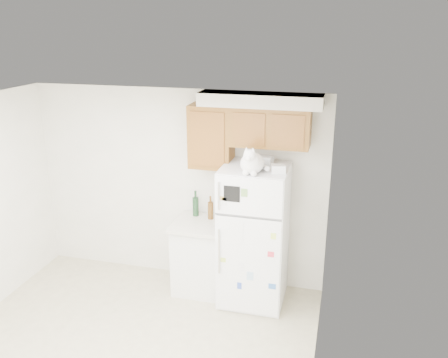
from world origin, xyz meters
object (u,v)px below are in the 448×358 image
(base_counter, at_px, (200,256))
(storage_box_front, at_px, (278,169))
(bottle_amber, at_px, (211,208))
(bottle_green, at_px, (196,203))
(cat, at_px, (252,162))
(storage_box_back, at_px, (265,160))
(refrigerator, at_px, (254,236))

(base_counter, distance_m, storage_box_front, 1.62)
(base_counter, relative_size, bottle_amber, 3.07)
(base_counter, distance_m, bottle_green, 0.66)
(base_counter, relative_size, cat, 1.98)
(bottle_green, xyz_separation_m, bottle_amber, (0.21, -0.05, -0.02))
(cat, height_order, storage_box_back, cat)
(bottle_green, bearing_deg, storage_box_front, -20.39)
(cat, distance_m, bottle_amber, 1.05)
(cat, bearing_deg, storage_box_front, 16.96)
(base_counter, relative_size, bottle_green, 2.78)
(base_counter, bearing_deg, storage_box_front, -12.34)
(refrigerator, relative_size, cat, 3.67)
(cat, distance_m, storage_box_back, 0.37)
(storage_box_back, bearing_deg, storage_box_front, -43.41)
(storage_box_front, bearing_deg, bottle_amber, 144.86)
(refrigerator, bearing_deg, bottle_amber, 160.47)
(bottle_amber, bearing_deg, refrigerator, -19.53)
(base_counter, xyz_separation_m, cat, (0.69, -0.30, 1.36))
(base_counter, relative_size, storage_box_back, 5.11)
(bottle_amber, bearing_deg, storage_box_back, -6.26)
(storage_box_back, xyz_separation_m, bottle_amber, (-0.67, 0.07, -0.68))
(bottle_green, distance_m, bottle_amber, 0.22)
(base_counter, xyz_separation_m, bottle_amber, (0.10, 0.14, 0.61))
(bottle_green, bearing_deg, storage_box_back, -8.24)
(bottle_amber, bearing_deg, bottle_green, 165.62)
(storage_box_front, bearing_deg, base_counter, 154.31)
(base_counter, height_order, cat, cat)
(storage_box_back, distance_m, bottle_green, 1.11)
(base_counter, relative_size, storage_box_front, 6.13)
(refrigerator, height_order, bottle_green, refrigerator)
(storage_box_front, relative_size, bottle_amber, 0.50)
(base_counter, height_order, bottle_green, bottle_green)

